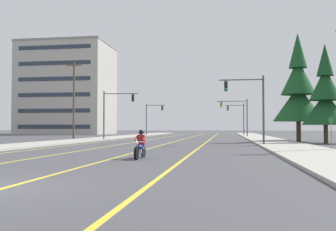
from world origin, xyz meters
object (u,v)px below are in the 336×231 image
object	(u,v)px
traffic_signal_near_left	(114,108)
traffic_signal_far_right	(238,115)
conifer_tree_right_verge_near	(325,97)
traffic_signal_near_right	(251,100)
utility_pole_left_near	(74,99)
motorcycle_with_rider	(140,147)
conifer_tree_right_verge_far	(298,91)
apartment_building_far_left_block	(68,89)
traffic_signal_mid_left	(152,115)
street_sign	(331,128)
traffic_signal_mid_right	(238,112)

from	to	relation	value
traffic_signal_near_left	traffic_signal_far_right	world-z (taller)	same
traffic_signal_near_left	conifer_tree_right_verge_near	distance (m)	24.74
traffic_signal_near_right	utility_pole_left_near	xyz separation A→B (m)	(-22.52, 14.00, 1.39)
conifer_tree_right_verge_near	motorcycle_with_rider	bearing A→B (deg)	-124.61
conifer_tree_right_verge_far	apartment_building_far_left_block	world-z (taller)	apartment_building_far_left_block
traffic_signal_far_right	conifer_tree_right_verge_far	distance (m)	30.03
traffic_signal_mid_left	motorcycle_with_rider	bearing A→B (deg)	-79.36
traffic_signal_near_left	utility_pole_left_near	bearing A→B (deg)	159.87
traffic_signal_near_right	street_sign	size ratio (longest dim) A/B	2.58
traffic_signal_far_right	street_sign	bearing A→B (deg)	-82.35
motorcycle_with_rider	traffic_signal_near_right	xyz separation A→B (m)	(6.49, 15.58, 3.45)
apartment_building_far_left_block	traffic_signal_mid_left	bearing A→B (deg)	-31.88
traffic_signal_far_right	utility_pole_left_near	world-z (taller)	utility_pole_left_near
conifer_tree_right_verge_far	apartment_building_far_left_block	bearing A→B (deg)	137.61
conifer_tree_right_verge_far	apartment_building_far_left_block	distance (m)	62.01
motorcycle_with_rider	street_sign	distance (m)	17.45
traffic_signal_far_right	apartment_building_far_left_block	distance (m)	42.39
motorcycle_with_rider	conifer_tree_right_verge_far	bearing A→B (deg)	63.89
motorcycle_with_rider	traffic_signal_near_right	world-z (taller)	traffic_signal_near_right
traffic_signal_mid_left	utility_pole_left_near	xyz separation A→B (m)	(-6.23, -22.59, 1.40)
traffic_signal_near_left	utility_pole_left_near	distance (m)	6.84
conifer_tree_right_verge_far	traffic_signal_near_left	bearing A→B (deg)	174.48
traffic_signal_near_left	apartment_building_far_left_block	distance (m)	46.52
conifer_tree_right_verge_far	motorcycle_with_rider	bearing A→B (deg)	-116.11
traffic_signal_near_left	street_sign	xyz separation A→B (m)	(22.12, -15.01, -2.57)
traffic_signal_mid_left	conifer_tree_right_verge_near	world-z (taller)	conifer_tree_right_verge_near
traffic_signal_near_right	traffic_signal_mid_right	distance (m)	27.72
traffic_signal_near_right	traffic_signal_far_right	distance (m)	39.02
traffic_signal_near_left	conifer_tree_right_verge_far	distance (m)	22.21
street_sign	conifer_tree_right_verge_far	bearing A→B (deg)	90.29
traffic_signal_near_right	traffic_signal_near_left	xyz separation A→B (m)	(-16.22, 11.69, 0.03)
apartment_building_far_left_block	street_sign	xyz separation A→B (m)	(45.71, -54.53, -9.31)
traffic_signal_mid_left	traffic_signal_far_right	bearing A→B (deg)	8.39
conifer_tree_right_verge_far	street_sign	size ratio (longest dim) A/B	5.11
traffic_signal_far_right	street_sign	distance (m)	42.79
traffic_signal_near_right	apartment_building_far_left_block	bearing A→B (deg)	127.86
apartment_building_far_left_block	traffic_signal_mid_right	bearing A→B (deg)	-30.67
conifer_tree_right_verge_near	apartment_building_far_left_block	bearing A→B (deg)	135.48
apartment_building_far_left_block	traffic_signal_near_left	bearing A→B (deg)	-59.17
traffic_signal_far_right	utility_pole_left_near	size ratio (longest dim) A/B	0.59
traffic_signal_far_right	apartment_building_far_left_block	bearing A→B (deg)	163.05
motorcycle_with_rider	traffic_signal_mid_right	bearing A→B (deg)	81.74
traffic_signal_mid_left	street_sign	xyz separation A→B (m)	(22.18, -39.90, -2.53)
traffic_signal_mid_right	conifer_tree_right_verge_far	bearing A→B (deg)	-71.63
conifer_tree_right_verge_far	traffic_signal_near_right	bearing A→B (deg)	-121.36
traffic_signal_far_right	utility_pole_left_near	distance (m)	33.83
conifer_tree_right_verge_near	apartment_building_far_left_block	distance (m)	66.65
traffic_signal_mid_right	utility_pole_left_near	distance (m)	26.23
traffic_signal_near_left	conifer_tree_right_verge_far	world-z (taller)	conifer_tree_right_verge_far
conifer_tree_right_verge_near	conifer_tree_right_verge_far	size ratio (longest dim) A/B	0.81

